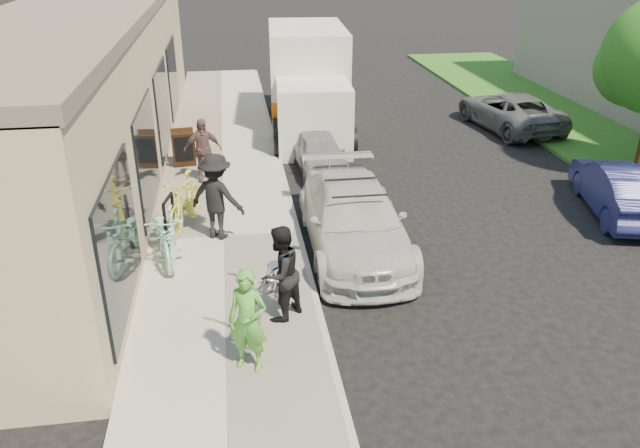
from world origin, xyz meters
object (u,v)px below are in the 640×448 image
sedan_white (354,219)px  far_car_gray (510,111)px  woman_rider (248,321)px  man_standing (280,274)px  cruiser_bike_a (172,236)px  bike_rack (169,214)px  tandem_bike (269,290)px  sedan_silver (319,153)px  cruiser_bike_c (185,201)px  far_car_blue (621,189)px  moving_truck (308,85)px  bystander_b (203,150)px  bystander_a (216,197)px  cruiser_bike_b (163,235)px  sandwich_board (184,148)px

sedan_white → far_car_gray: (6.65, 7.65, -0.08)m
woman_rider → man_standing: (0.56, 1.22, 0.02)m
cruiser_bike_a → far_car_gray: bearing=34.1°
bike_rack → tandem_bike: bearing=-61.6°
sedan_silver → cruiser_bike_c: size_ratio=1.60×
far_car_blue → far_car_gray: 6.78m
moving_truck → bystander_b: (-3.27, -4.85, -0.43)m
far_car_gray → man_standing: man_standing is taller
sedan_silver → bystander_a: 4.76m
cruiser_bike_b → cruiser_bike_c: size_ratio=1.01×
sedan_white → sandwich_board: bearing=126.1°
sandwich_board → sedan_white: 6.24m
tandem_bike → cruiser_bike_c: bearing=135.2°
moving_truck → bystander_a: (-2.91, -8.15, -0.34)m
cruiser_bike_c → moving_truck: bearing=80.3°
moving_truck → cruiser_bike_a: moving_truck is taller
bystander_a → man_standing: bearing=136.2°
woman_rider → tandem_bike: bearing=94.4°
sedan_white → cruiser_bike_b: bearing=-177.1°
far_car_blue → bystander_b: size_ratio=2.30×
sandwich_board → cruiser_bike_c: size_ratio=0.51×
tandem_bike → man_standing: size_ratio=1.42×
bike_rack → bystander_b: 3.36m
far_car_gray → bystander_a: (-9.33, -6.98, 0.45)m
far_car_gray → cruiser_bike_a: bearing=30.3°
bike_rack → bystander_b: bystander_b is taller
bystander_b → cruiser_bike_c: bearing=-105.3°
sandwich_board → cruiser_bike_c: bearing=-93.2°
cruiser_bike_b → sandwich_board: bearing=77.9°
moving_truck → cruiser_bike_a: 9.83m
cruiser_bike_a → cruiser_bike_c: bearing=79.8°
far_car_gray → bystander_b: 10.37m
bike_rack → sandwich_board: 4.43m
cruiser_bike_b → sedan_silver: bearing=41.2°
tandem_bike → moving_truck: bearing=103.9°
woman_rider → cruiser_bike_c: 5.11m
moving_truck → tandem_bike: 11.62m
bike_rack → sedan_silver: (3.62, 3.90, -0.20)m
man_standing → tandem_bike: bearing=-9.1°
bike_rack → far_car_blue: bearing=1.2°
man_standing → cruiser_bike_c: 4.12m
bike_rack → woman_rider: 4.58m
woman_rider → cruiser_bike_a: woman_rider is taller
sedan_silver → bystander_b: size_ratio=1.89×
bike_rack → sedan_white: sedan_white is taller
man_standing → bystander_b: size_ratio=1.01×
moving_truck → far_car_blue: bearing=-48.8°
bystander_a → bystander_b: bystander_a is taller
cruiser_bike_b → cruiser_bike_c: 1.47m
bike_rack → cruiser_bike_a: (0.11, -0.91, -0.05)m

